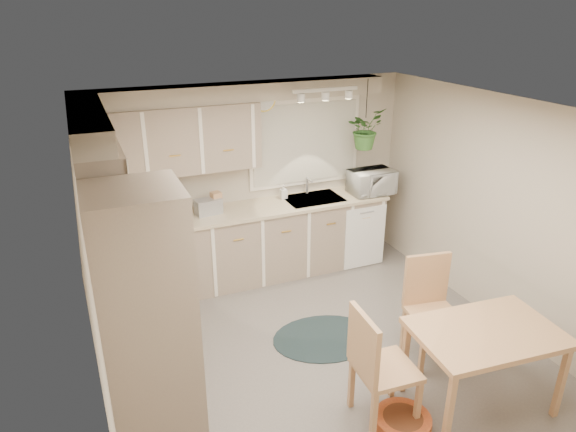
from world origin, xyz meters
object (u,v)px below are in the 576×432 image
(chair_back, at_px, (435,313))
(microwave, at_px, (372,179))
(dining_table, at_px, (481,367))
(chair_left, at_px, (386,366))
(pet_bed, at_px, (402,422))
(braided_rug, at_px, (325,338))

(chair_back, xyz_separation_m, microwave, (0.55, 2.11, 0.62))
(dining_table, bearing_deg, chair_left, 168.50)
(chair_left, bearing_deg, chair_back, 123.38)
(pet_bed, bearing_deg, braided_rug, 91.65)
(pet_bed, bearing_deg, chair_left, 116.85)
(braided_rug, bearing_deg, chair_back, -40.22)
(dining_table, xyz_separation_m, chair_left, (-0.84, 0.17, 0.15))
(chair_left, relative_size, microwave, 1.85)
(chair_back, xyz_separation_m, braided_rug, (-0.80, 0.68, -0.51))
(pet_bed, distance_m, microwave, 3.25)
(chair_back, distance_m, microwave, 2.27)
(pet_bed, bearing_deg, chair_back, 40.60)
(dining_table, relative_size, pet_bed, 2.54)
(dining_table, relative_size, microwave, 2.12)
(chair_left, relative_size, chair_back, 1.01)
(braided_rug, bearing_deg, dining_table, -59.30)
(braided_rug, bearing_deg, microwave, 46.60)
(chair_left, distance_m, chair_back, 0.98)
(dining_table, distance_m, chair_left, 0.87)
(chair_back, distance_m, braided_rug, 1.17)
(braided_rug, xyz_separation_m, pet_bed, (0.04, -1.33, 0.05))
(dining_table, relative_size, chair_left, 1.14)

